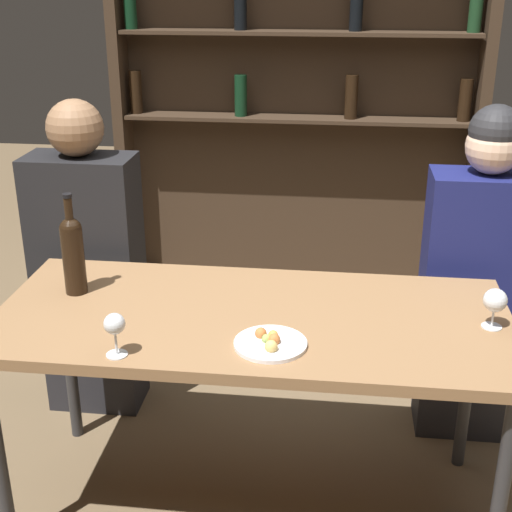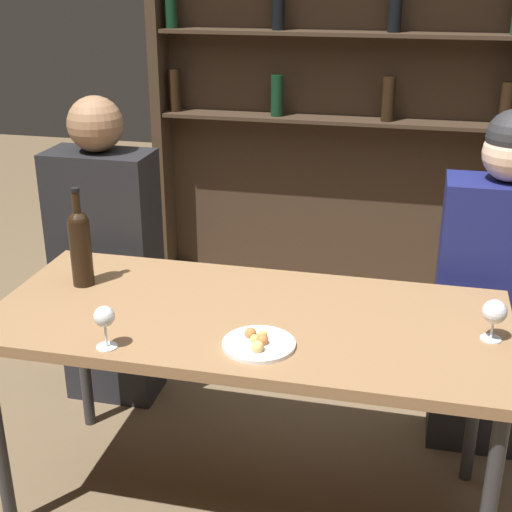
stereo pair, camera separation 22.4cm
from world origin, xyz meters
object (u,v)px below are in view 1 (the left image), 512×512
(seated_person_left, at_px, (89,270))
(seated_person_right, at_px, (476,284))
(wine_glass_0, at_px, (495,301))
(food_plate_0, at_px, (270,343))
(wine_bottle, at_px, (73,251))
(wine_glass_1, at_px, (115,326))

(seated_person_left, bearing_deg, seated_person_right, -0.00)
(wine_glass_0, distance_m, food_plate_0, 0.67)
(wine_bottle, relative_size, food_plate_0, 1.62)
(food_plate_0, bearing_deg, seated_person_left, 137.38)
(wine_bottle, xyz_separation_m, seated_person_right, (1.37, 0.46, -0.25))
(wine_bottle, bearing_deg, seated_person_left, 106.01)
(wine_glass_1, xyz_separation_m, food_plate_0, (0.41, 0.10, -0.08))
(seated_person_left, xyz_separation_m, seated_person_right, (1.50, -0.00, 0.02))
(wine_bottle, distance_m, seated_person_left, 0.54)
(wine_glass_0, height_order, seated_person_left, seated_person_left)
(wine_bottle, height_order, wine_glass_1, wine_bottle)
(wine_glass_0, distance_m, wine_glass_1, 1.10)
(wine_bottle, xyz_separation_m, wine_glass_1, (0.25, -0.38, -0.05))
(wine_bottle, height_order, food_plate_0, wine_bottle)
(wine_glass_1, bearing_deg, wine_glass_0, 15.52)
(wine_glass_1, bearing_deg, seated_person_left, 114.65)
(food_plate_0, relative_size, seated_person_right, 0.16)
(wine_bottle, distance_m, wine_glass_0, 1.32)
(wine_glass_0, relative_size, wine_glass_1, 0.97)
(wine_bottle, bearing_deg, food_plate_0, -22.68)
(seated_person_left, bearing_deg, wine_glass_0, -20.72)
(seated_person_right, bearing_deg, food_plate_0, -133.46)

